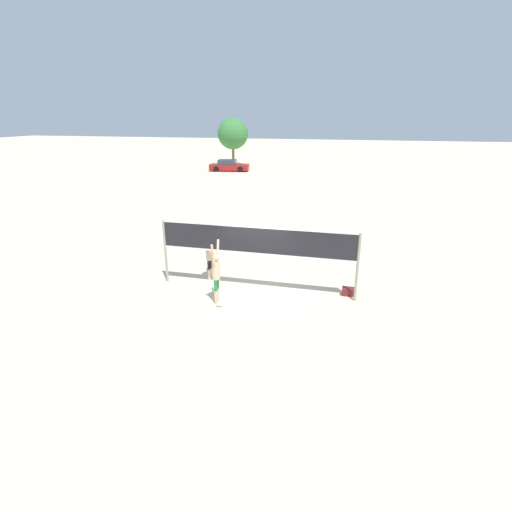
{
  "coord_description": "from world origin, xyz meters",
  "views": [
    {
      "loc": [
        3.38,
        -13.39,
        6.26
      ],
      "look_at": [
        0.0,
        0.0,
        1.38
      ],
      "focal_mm": 28.0,
      "sensor_mm": 36.0,
      "label": 1
    }
  ],
  "objects_px": {
    "player_spiker": "(216,271)",
    "tree_left_cluster": "(233,134)",
    "player_blocker": "(209,254)",
    "parked_car_near": "(229,166)",
    "volleyball": "(220,304)",
    "volleyball_net": "(256,244)",
    "gear_bag": "(349,292)"
  },
  "relations": [
    {
      "from": "player_spiker",
      "to": "gear_bag",
      "type": "height_order",
      "value": "player_spiker"
    },
    {
      "from": "player_blocker",
      "to": "tree_left_cluster",
      "type": "distance_m",
      "value": 38.68
    },
    {
      "from": "player_spiker",
      "to": "parked_car_near",
      "type": "height_order",
      "value": "player_spiker"
    },
    {
      "from": "volleyball",
      "to": "parked_car_near",
      "type": "relative_size",
      "value": 0.05
    },
    {
      "from": "volleyball_net",
      "to": "player_spiker",
      "type": "relative_size",
      "value": 3.27
    },
    {
      "from": "player_blocker",
      "to": "parked_car_near",
      "type": "relative_size",
      "value": 0.42
    },
    {
      "from": "volleyball",
      "to": "gear_bag",
      "type": "height_order",
      "value": "gear_bag"
    },
    {
      "from": "gear_bag",
      "to": "volleyball_net",
      "type": "bearing_deg",
      "value": -172.73
    },
    {
      "from": "player_spiker",
      "to": "volleyball",
      "type": "xyz_separation_m",
      "value": [
        0.2,
        -0.27,
        -1.08
      ]
    },
    {
      "from": "player_spiker",
      "to": "tree_left_cluster",
      "type": "height_order",
      "value": "tree_left_cluster"
    },
    {
      "from": "parked_car_near",
      "to": "volleyball",
      "type": "bearing_deg",
      "value": -80.96
    },
    {
      "from": "player_blocker",
      "to": "volleyball",
      "type": "bearing_deg",
      "value": 27.68
    },
    {
      "from": "player_spiker",
      "to": "parked_car_near",
      "type": "distance_m",
      "value": 35.26
    },
    {
      "from": "player_blocker",
      "to": "gear_bag",
      "type": "height_order",
      "value": "player_blocker"
    },
    {
      "from": "volleyball",
      "to": "volleyball_net",
      "type": "bearing_deg",
      "value": 61.83
    },
    {
      "from": "volleyball_net",
      "to": "volleyball",
      "type": "bearing_deg",
      "value": -118.17
    },
    {
      "from": "gear_bag",
      "to": "player_blocker",
      "type": "bearing_deg",
      "value": 177.95
    },
    {
      "from": "player_spiker",
      "to": "player_blocker",
      "type": "bearing_deg",
      "value": 26.42
    },
    {
      "from": "volleyball_net",
      "to": "gear_bag",
      "type": "xyz_separation_m",
      "value": [
        3.42,
        0.44,
        -1.7
      ]
    },
    {
      "from": "parked_car_near",
      "to": "tree_left_cluster",
      "type": "xyz_separation_m",
      "value": [
        -1.13,
        5.42,
        3.4
      ]
    },
    {
      "from": "volleyball",
      "to": "gear_bag",
      "type": "relative_size",
      "value": 0.43
    },
    {
      "from": "player_blocker",
      "to": "parked_car_near",
      "type": "bearing_deg",
      "value": -163.5
    },
    {
      "from": "player_blocker",
      "to": "tree_left_cluster",
      "type": "relative_size",
      "value": 0.34
    },
    {
      "from": "volleyball_net",
      "to": "player_blocker",
      "type": "bearing_deg",
      "value": 162.98
    },
    {
      "from": "player_spiker",
      "to": "gear_bag",
      "type": "xyz_separation_m",
      "value": [
        4.5,
        1.8,
        -1.06
      ]
    },
    {
      "from": "gear_bag",
      "to": "player_spiker",
      "type": "bearing_deg",
      "value": -158.16
    },
    {
      "from": "player_spiker",
      "to": "gear_bag",
      "type": "relative_size",
      "value": 4.41
    },
    {
      "from": "parked_car_near",
      "to": "player_blocker",
      "type": "bearing_deg",
      "value": -81.76
    },
    {
      "from": "volleyball",
      "to": "parked_car_near",
      "type": "bearing_deg",
      "value": 107.31
    },
    {
      "from": "volleyball_net",
      "to": "player_blocker",
      "type": "height_order",
      "value": "volleyball_net"
    },
    {
      "from": "player_blocker",
      "to": "parked_car_near",
      "type": "height_order",
      "value": "player_blocker"
    },
    {
      "from": "volleyball_net",
      "to": "parked_car_near",
      "type": "xyz_separation_m",
      "value": [
        -11.46,
        32.33,
        -1.23
      ]
    }
  ]
}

